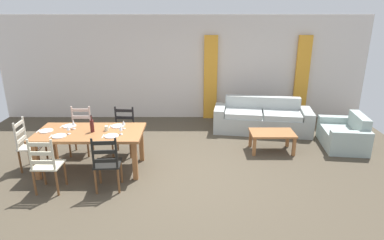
# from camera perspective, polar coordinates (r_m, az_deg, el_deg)

# --- Properties ---
(ground_plane) EXTENTS (9.60, 9.60, 0.02)m
(ground_plane) POSITION_cam_1_polar(r_m,az_deg,el_deg) (6.09, -2.48, -9.13)
(ground_plane) COLOR #494031
(wall_far) EXTENTS (9.60, 0.16, 2.70)m
(wall_far) POSITION_cam_1_polar(r_m,az_deg,el_deg) (8.80, -1.80, 9.05)
(wall_far) COLOR silver
(wall_far) RESTS_ON ground_plane
(curtain_panel_left) EXTENTS (0.35, 0.08, 2.20)m
(curtain_panel_left) POSITION_cam_1_polar(r_m,az_deg,el_deg) (8.72, 3.00, 7.27)
(curtain_panel_left) COLOR gold
(curtain_panel_left) RESTS_ON ground_plane
(curtain_panel_right) EXTENTS (0.35, 0.08, 2.20)m
(curtain_panel_right) POSITION_cam_1_polar(r_m,az_deg,el_deg) (9.17, 18.25, 6.93)
(curtain_panel_right) COLOR gold
(curtain_panel_right) RESTS_ON ground_plane
(dining_table) EXTENTS (1.90, 0.96, 0.75)m
(dining_table) POSITION_cam_1_polar(r_m,az_deg,el_deg) (6.20, -17.44, -2.66)
(dining_table) COLOR #9C6136
(dining_table) RESTS_ON ground_plane
(dining_chair_near_left) EXTENTS (0.43, 0.41, 0.96)m
(dining_chair_near_left) POSITION_cam_1_polar(r_m,az_deg,el_deg) (5.76, -24.09, -7.17)
(dining_chair_near_left) COLOR beige
(dining_chair_near_left) RESTS_ON ground_plane
(dining_chair_near_right) EXTENTS (0.45, 0.43, 0.96)m
(dining_chair_near_right) POSITION_cam_1_polar(r_m,az_deg,el_deg) (5.50, -14.71, -7.31)
(dining_chair_near_right) COLOR black
(dining_chair_near_right) RESTS_ON ground_plane
(dining_chair_far_left) EXTENTS (0.43, 0.41, 0.96)m
(dining_chair_far_left) POSITION_cam_1_polar(r_m,az_deg,el_deg) (7.06, -18.92, -1.81)
(dining_chair_far_left) COLOR beige
(dining_chair_far_left) RESTS_ON ground_plane
(dining_chair_far_right) EXTENTS (0.45, 0.43, 0.96)m
(dining_chair_far_right) POSITION_cam_1_polar(r_m,az_deg,el_deg) (6.80, -11.97, -1.94)
(dining_chair_far_right) COLOR black
(dining_chair_far_right) RESTS_ON ground_plane
(dining_chair_head_west) EXTENTS (0.42, 0.44, 0.96)m
(dining_chair_head_west) POSITION_cam_1_polar(r_m,az_deg,el_deg) (6.72, -26.66, -3.88)
(dining_chair_head_west) COLOR beige
(dining_chair_head_west) RESTS_ON ground_plane
(dinner_plate_near_left) EXTENTS (0.24, 0.24, 0.02)m
(dinner_plate_near_left) POSITION_cam_1_polar(r_m,az_deg,el_deg) (6.10, -22.23, -2.61)
(dinner_plate_near_left) COLOR white
(dinner_plate_near_left) RESTS_ON dining_table
(fork_near_left) EXTENTS (0.03, 0.17, 0.01)m
(fork_near_left) POSITION_cam_1_polar(r_m,az_deg,el_deg) (6.16, -23.52, -2.64)
(fork_near_left) COLOR silver
(fork_near_left) RESTS_ON dining_table
(dinner_plate_near_right) EXTENTS (0.24, 0.24, 0.02)m
(dinner_plate_near_right) POSITION_cam_1_polar(r_m,az_deg,el_deg) (5.82, -13.98, -2.73)
(dinner_plate_near_right) COLOR white
(dinner_plate_near_right) RESTS_ON dining_table
(fork_near_right) EXTENTS (0.02, 0.17, 0.01)m
(fork_near_right) POSITION_cam_1_polar(r_m,az_deg,el_deg) (5.86, -15.40, -2.77)
(fork_near_right) COLOR silver
(fork_near_right) RESTS_ON dining_table
(dinner_plate_far_left) EXTENTS (0.24, 0.24, 0.02)m
(dinner_plate_far_left) POSITION_cam_1_polar(r_m,az_deg,el_deg) (6.53, -20.68, -1.03)
(dinner_plate_far_left) COLOR white
(dinner_plate_far_left) RESTS_ON dining_table
(fork_far_left) EXTENTS (0.02, 0.17, 0.01)m
(fork_far_left) POSITION_cam_1_polar(r_m,az_deg,el_deg) (6.59, -21.89, -1.07)
(fork_far_left) COLOR silver
(fork_far_left) RESTS_ON dining_table
(dinner_plate_far_right) EXTENTS (0.24, 0.24, 0.02)m
(dinner_plate_far_right) POSITION_cam_1_polar(r_m,az_deg,el_deg) (6.27, -12.95, -1.06)
(dinner_plate_far_right) COLOR white
(dinner_plate_far_right) RESTS_ON dining_table
(fork_far_right) EXTENTS (0.03, 0.17, 0.01)m
(fork_far_right) POSITION_cam_1_polar(r_m,az_deg,el_deg) (6.31, -14.28, -1.10)
(fork_far_right) COLOR silver
(fork_far_right) RESTS_ON dining_table
(dinner_plate_head_west) EXTENTS (0.24, 0.24, 0.02)m
(dinner_plate_head_west) POSITION_cam_1_polar(r_m,az_deg,el_deg) (6.44, -24.17, -1.76)
(dinner_plate_head_west) COLOR white
(dinner_plate_head_west) RESTS_ON dining_table
(fork_head_west) EXTENTS (0.03, 0.17, 0.01)m
(fork_head_west) POSITION_cam_1_polar(r_m,az_deg,el_deg) (6.50, -25.37, -1.79)
(fork_head_west) COLOR silver
(fork_head_west) RESTS_ON dining_table
(wine_bottle) EXTENTS (0.07, 0.07, 0.32)m
(wine_bottle) POSITION_cam_1_polar(r_m,az_deg,el_deg) (6.09, -17.16, -0.96)
(wine_bottle) COLOR #471919
(wine_bottle) RESTS_ON dining_table
(wine_glass_near_left) EXTENTS (0.06, 0.06, 0.16)m
(wine_glass_near_left) POSITION_cam_1_polar(r_m,az_deg,el_deg) (6.12, -20.88, -1.35)
(wine_glass_near_left) COLOR white
(wine_glass_near_left) RESTS_ON dining_table
(wine_glass_near_right) EXTENTS (0.06, 0.06, 0.16)m
(wine_glass_near_right) POSITION_cam_1_polar(r_m,az_deg,el_deg) (5.84, -12.46, -1.45)
(wine_glass_near_right) COLOR white
(wine_glass_near_right) RESTS_ON dining_table
(wine_glass_far_left) EXTENTS (0.06, 0.06, 0.16)m
(wine_glass_far_left) POSITION_cam_1_polar(r_m,az_deg,el_deg) (6.34, -20.07, -0.55)
(wine_glass_far_left) COLOR white
(wine_glass_far_left) RESTS_ON dining_table
(wine_glass_far_right) EXTENTS (0.06, 0.06, 0.16)m
(wine_glass_far_right) POSITION_cam_1_polar(r_m,az_deg,el_deg) (6.10, -11.99, -0.53)
(wine_glass_far_right) COLOR white
(wine_glass_far_right) RESTS_ON dining_table
(coffee_cup_primary) EXTENTS (0.07, 0.07, 0.09)m
(coffee_cup_primary) POSITION_cam_1_polar(r_m,az_deg,el_deg) (6.10, -14.83, -1.42)
(coffee_cup_primary) COLOR beige
(coffee_cup_primary) RESTS_ON dining_table
(couch) EXTENTS (2.37, 1.13, 0.80)m
(couch) POSITION_cam_1_polar(r_m,az_deg,el_deg) (8.14, 11.81, 0.15)
(couch) COLOR #A7ADA9
(couch) RESTS_ON ground_plane
(coffee_table) EXTENTS (0.90, 0.56, 0.42)m
(coffee_table) POSITION_cam_1_polar(r_m,az_deg,el_deg) (7.00, 13.51, -2.54)
(coffee_table) COLOR #9C6136
(coffee_table) RESTS_ON ground_plane
(armchair_upholstered) EXTENTS (0.93, 1.25, 0.72)m
(armchair_upholstered) POSITION_cam_1_polar(r_m,az_deg,el_deg) (7.80, 24.89, -2.43)
(armchair_upholstered) COLOR #9EB0AB
(armchair_upholstered) RESTS_ON ground_plane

